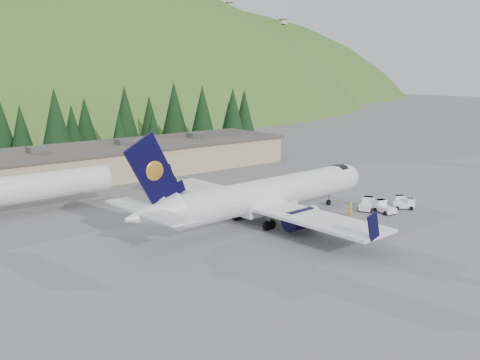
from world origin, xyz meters
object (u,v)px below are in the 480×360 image
at_px(airliner, 265,196).
at_px(baggage_tug_a, 367,204).
at_px(baggage_tug_c, 401,202).
at_px(second_airliner, 0,191).
at_px(baggage_tug_b, 405,204).
at_px(terminal_building, 97,162).
at_px(ramp_worker, 350,210).
at_px(baggage_tug_d, 384,207).

bearing_deg(airliner, baggage_tug_a, -19.44).
bearing_deg(baggage_tug_c, second_airliner, 90.17).
bearing_deg(airliner, baggage_tug_b, -23.76).
height_order(baggage_tug_c, terminal_building, terminal_building).
bearing_deg(baggage_tug_b, baggage_tug_a, -169.46).
bearing_deg(baggage_tug_b, ramp_worker, -150.17).
height_order(baggage_tug_b, baggage_tug_d, baggage_tug_d).
distance_m(baggage_tug_b, baggage_tug_d, 3.78).
distance_m(baggage_tug_b, terminal_building, 50.40).
height_order(airliner, second_airliner, airliner).
xyz_separation_m(baggage_tug_c, baggage_tug_d, (-4.16, -0.30, 0.05)).
distance_m(baggage_tug_c, terminal_building, 49.74).
bearing_deg(baggage_tug_c, terminal_building, 60.85).
distance_m(baggage_tug_a, baggage_tug_b, 5.14).
distance_m(baggage_tug_a, ramp_worker, 4.27).
xyz_separation_m(second_airliner, baggage_tug_a, (37.89, -26.32, -2.61)).
bearing_deg(baggage_tug_c, ramp_worker, 115.88).
bearing_deg(baggage_tug_a, airliner, 136.89).
height_order(second_airliner, baggage_tug_d, second_airliner).
relative_size(baggage_tug_c, terminal_building, 0.04).
bearing_deg(second_airliner, ramp_worker, -38.72).
bearing_deg(ramp_worker, baggage_tug_d, 125.08).
bearing_deg(baggage_tug_b, baggage_tug_d, -145.83).
relative_size(baggage_tug_b, baggage_tug_d, 0.91).
distance_m(baggage_tug_c, baggage_tug_d, 4.17).
height_order(terminal_building, baggage_tug_d, terminal_building).
bearing_deg(terminal_building, ramp_worker, -72.26).
height_order(baggage_tug_a, baggage_tug_b, baggage_tug_a).
relative_size(second_airliner, baggage_tug_a, 8.19).
xyz_separation_m(baggage_tug_c, terminal_building, (-22.69, 44.22, 1.98)).
distance_m(airliner, second_airliner, 32.49).
bearing_deg(baggage_tug_a, baggage_tug_c, -48.05).
relative_size(airliner, ramp_worker, 20.75).
xyz_separation_m(baggage_tug_d, ramp_worker, (-4.77, 1.52, 0.18)).
xyz_separation_m(second_airliner, baggage_tug_c, (42.60, -28.22, -2.69)).
bearing_deg(baggage_tug_b, second_airliner, -170.44).
bearing_deg(baggage_tug_a, baggage_tug_d, -101.98).
bearing_deg(second_airliner, baggage_tug_d, -36.57).
bearing_deg(baggage_tug_b, airliner, -157.05).
relative_size(airliner, baggage_tug_d, 11.44).
xyz_separation_m(baggage_tug_b, ramp_worker, (-8.50, 2.18, 0.23)).
relative_size(baggage_tug_a, baggage_tug_c, 1.13).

